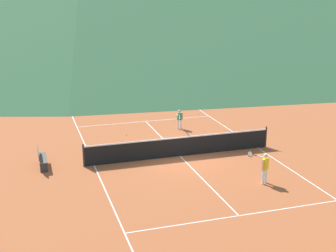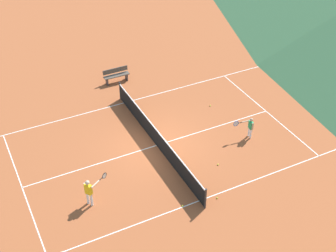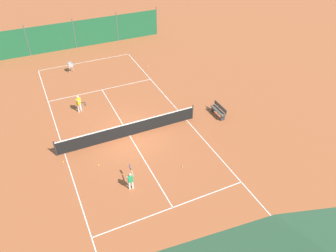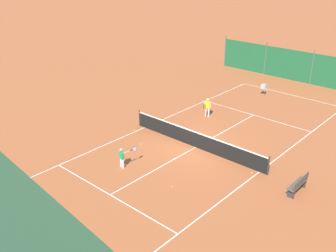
{
  "view_description": "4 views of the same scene",
  "coord_description": "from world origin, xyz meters",
  "px_view_note": "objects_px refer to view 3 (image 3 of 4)",
  "views": [
    {
      "loc": [
        -6.84,
        -19.83,
        7.65
      ],
      "look_at": [
        0.02,
        1.97,
        0.95
      ],
      "focal_mm": 50.0,
      "sensor_mm": 36.0,
      "label": 1
    },
    {
      "loc": [
        15.78,
        -7.35,
        14.03
      ],
      "look_at": [
        -0.42,
        0.82,
        0.6
      ],
      "focal_mm": 50.0,
      "sensor_mm": 36.0,
      "label": 2
    },
    {
      "loc": [
        4.72,
        15.97,
        12.92
      ],
      "look_at": [
        -1.98,
        1.59,
        1.21
      ],
      "focal_mm": 35.0,
      "sensor_mm": 36.0,
      "label": 3
    },
    {
      "loc": [
        -12.09,
        15.95,
        10.33
      ],
      "look_at": [
        1.3,
        0.92,
        1.25
      ],
      "focal_mm": 42.0,
      "sensor_mm": 36.0,
      "label": 4
    }
  ],
  "objects_px": {
    "player_near_service": "(130,179)",
    "tennis_ball_far_corner": "(63,145)",
    "tennis_net": "(129,129)",
    "tennis_ball_mid_court": "(186,123)",
    "tennis_ball_service_box": "(182,167)",
    "courtside_bench": "(219,110)",
    "tennis_ball_near_corner": "(98,165)",
    "tennis_ball_by_net_left": "(148,66)",
    "tennis_ball_by_net_right": "(63,162)",
    "player_near_baseline": "(79,103)",
    "ball_hopper": "(70,65)"
  },
  "relations": [
    {
      "from": "player_near_service",
      "to": "tennis_ball_far_corner",
      "type": "relative_size",
      "value": 16.86
    },
    {
      "from": "tennis_net",
      "to": "tennis_ball_mid_court",
      "type": "bearing_deg",
      "value": 174.36
    },
    {
      "from": "tennis_ball_service_box",
      "to": "courtside_bench",
      "type": "bearing_deg",
      "value": -142.51
    },
    {
      "from": "tennis_ball_service_box",
      "to": "tennis_ball_far_corner",
      "type": "distance_m",
      "value": 7.52
    },
    {
      "from": "tennis_ball_near_corner",
      "to": "courtside_bench",
      "type": "height_order",
      "value": "courtside_bench"
    },
    {
      "from": "tennis_ball_far_corner",
      "to": "tennis_net",
      "type": "bearing_deg",
      "value": 169.19
    },
    {
      "from": "tennis_ball_near_corner",
      "to": "courtside_bench",
      "type": "xyz_separation_m",
      "value": [
        -8.89,
        -1.39,
        0.42
      ]
    },
    {
      "from": "tennis_ball_mid_court",
      "to": "tennis_ball_near_corner",
      "type": "bearing_deg",
      "value": 13.02
    },
    {
      "from": "player_near_service",
      "to": "tennis_ball_by_net_left",
      "type": "relative_size",
      "value": 16.86
    },
    {
      "from": "tennis_ball_by_net_right",
      "to": "courtside_bench",
      "type": "height_order",
      "value": "courtside_bench"
    },
    {
      "from": "player_near_baseline",
      "to": "tennis_ball_near_corner",
      "type": "distance_m",
      "value": 5.98
    },
    {
      "from": "tennis_ball_service_box",
      "to": "ball_hopper",
      "type": "distance_m",
      "value": 14.8
    },
    {
      "from": "tennis_ball_far_corner",
      "to": "ball_hopper",
      "type": "bearing_deg",
      "value": -104.76
    },
    {
      "from": "tennis_ball_far_corner",
      "to": "ball_hopper",
      "type": "distance_m",
      "value": 9.98
    },
    {
      "from": "tennis_ball_by_net_left",
      "to": "courtside_bench",
      "type": "bearing_deg",
      "value": 99.35
    },
    {
      "from": "tennis_net",
      "to": "ball_hopper",
      "type": "xyz_separation_m",
      "value": [
        1.53,
        -10.4,
        0.16
      ]
    },
    {
      "from": "tennis_ball_near_corner",
      "to": "ball_hopper",
      "type": "xyz_separation_m",
      "value": [
        -1.01,
        -12.27,
        0.63
      ]
    },
    {
      "from": "tennis_net",
      "to": "player_near_service",
      "type": "xyz_separation_m",
      "value": [
        1.43,
        4.29,
        0.15
      ]
    },
    {
      "from": "tennis_ball_service_box",
      "to": "ball_hopper",
      "type": "xyz_separation_m",
      "value": [
        3.26,
        -14.42,
        0.63
      ]
    },
    {
      "from": "tennis_ball_by_net_left",
      "to": "player_near_baseline",
      "type": "bearing_deg",
      "value": 33.41
    },
    {
      "from": "tennis_ball_by_net_right",
      "to": "tennis_ball_near_corner",
      "type": "bearing_deg",
      "value": 147.25
    },
    {
      "from": "tennis_ball_far_corner",
      "to": "tennis_ball_near_corner",
      "type": "bearing_deg",
      "value": 119.94
    },
    {
      "from": "tennis_ball_mid_court",
      "to": "courtside_bench",
      "type": "bearing_deg",
      "value": 177.84
    },
    {
      "from": "ball_hopper",
      "to": "player_near_service",
      "type": "bearing_deg",
      "value": 90.4
    },
    {
      "from": "tennis_net",
      "to": "tennis_ball_by_net_left",
      "type": "height_order",
      "value": "tennis_net"
    },
    {
      "from": "courtside_bench",
      "to": "tennis_ball_service_box",
      "type": "bearing_deg",
      "value": 37.49
    },
    {
      "from": "player_near_service",
      "to": "player_near_baseline",
      "type": "bearing_deg",
      "value": -84.55
    },
    {
      "from": "player_near_service",
      "to": "tennis_ball_mid_court",
      "type": "xyz_separation_m",
      "value": [
        -5.31,
        -3.9,
        -0.62
      ]
    },
    {
      "from": "player_near_baseline",
      "to": "courtside_bench",
      "type": "distance_m",
      "value": 9.7
    },
    {
      "from": "tennis_ball_by_net_left",
      "to": "ball_hopper",
      "type": "height_order",
      "value": "ball_hopper"
    },
    {
      "from": "ball_hopper",
      "to": "player_near_baseline",
      "type": "bearing_deg",
      "value": 83.77
    },
    {
      "from": "tennis_ball_service_box",
      "to": "ball_hopper",
      "type": "relative_size",
      "value": 0.07
    },
    {
      "from": "tennis_ball_by_net_right",
      "to": "tennis_ball_by_net_left",
      "type": "distance_m",
      "value": 13.15
    },
    {
      "from": "courtside_bench",
      "to": "ball_hopper",
      "type": "bearing_deg",
      "value": -54.11
    },
    {
      "from": "tennis_ball_service_box",
      "to": "tennis_ball_far_corner",
      "type": "bearing_deg",
      "value": -39.58
    },
    {
      "from": "ball_hopper",
      "to": "tennis_ball_far_corner",
      "type": "bearing_deg",
      "value": 75.24
    },
    {
      "from": "ball_hopper",
      "to": "tennis_ball_mid_court",
      "type": "bearing_deg",
      "value": 116.64
    },
    {
      "from": "tennis_ball_service_box",
      "to": "tennis_ball_mid_court",
      "type": "relative_size",
      "value": 1.0
    },
    {
      "from": "tennis_net",
      "to": "tennis_ball_mid_court",
      "type": "distance_m",
      "value": 3.93
    },
    {
      "from": "tennis_ball_far_corner",
      "to": "courtside_bench",
      "type": "xyz_separation_m",
      "value": [
        -10.41,
        1.25,
        0.42
      ]
    },
    {
      "from": "tennis_ball_service_box",
      "to": "tennis_ball_far_corner",
      "type": "xyz_separation_m",
      "value": [
        5.8,
        -4.79,
        0.0
      ]
    },
    {
      "from": "player_near_service",
      "to": "tennis_ball_service_box",
      "type": "height_order",
      "value": "player_near_service"
    },
    {
      "from": "player_near_baseline",
      "to": "courtside_bench",
      "type": "relative_size",
      "value": 0.86
    },
    {
      "from": "player_near_baseline",
      "to": "tennis_ball_near_corner",
      "type": "xyz_separation_m",
      "value": [
        0.32,
        5.93,
        -0.72
      ]
    },
    {
      "from": "tennis_net",
      "to": "tennis_ball_near_corner",
      "type": "distance_m",
      "value": 3.19
    },
    {
      "from": "tennis_ball_by_net_right",
      "to": "tennis_ball_mid_court",
      "type": "bearing_deg",
      "value": -177.61
    },
    {
      "from": "player_near_service",
      "to": "ball_hopper",
      "type": "distance_m",
      "value": 14.69
    },
    {
      "from": "tennis_ball_by_net_right",
      "to": "tennis_ball_far_corner",
      "type": "height_order",
      "value": "same"
    },
    {
      "from": "tennis_ball_service_box",
      "to": "tennis_ball_near_corner",
      "type": "height_order",
      "value": "same"
    },
    {
      "from": "player_near_service",
      "to": "courtside_bench",
      "type": "xyz_separation_m",
      "value": [
        -7.77,
        -3.81,
        -0.2
      ]
    }
  ]
}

